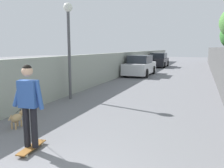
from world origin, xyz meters
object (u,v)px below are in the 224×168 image
Objects in this scene: skateboard at (32,147)px; car_near at (140,66)px; dog at (17,117)px; person_skateboarder at (29,100)px; lamp_post at (69,33)px; car_far at (159,60)px.

car_near is at bearing 5.11° from skateboard.
dog is at bearing 179.66° from car_near.
car_near is at bearing 5.11° from person_skateboarder.
lamp_post is 17.79m from car_far.
lamp_post is 4.73× the size of skateboard.
person_skateboarder is 22.28m from car_far.
person_skateboarder is 1.17× the size of dog.
lamp_post is at bearing 178.06° from car_far.
car_near reaches higher than skateboard.
lamp_post is 2.66× the size of dog.
person_skateboarder is at bearing -176.81° from car_far.
person_skateboarder is at bearing -90.00° from skateboard.
lamp_post reaches higher than dog.
car_far is (21.23, -0.08, 0.44)m from dog.
person_skateboarder is at bearing -158.07° from lamp_post.
lamp_post is 2.27× the size of person_skateboarder.
skateboard is at bearing 90.00° from person_skateboarder.
person_skateboarder is at bearing -174.89° from car_near.
person_skateboarder is (-4.57, -1.84, -1.60)m from lamp_post.
car_near is (13.87, 1.24, 0.65)m from skateboard.
lamp_post is at bearing 21.93° from skateboard.
car_far is (22.24, 1.24, 0.65)m from skateboard.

